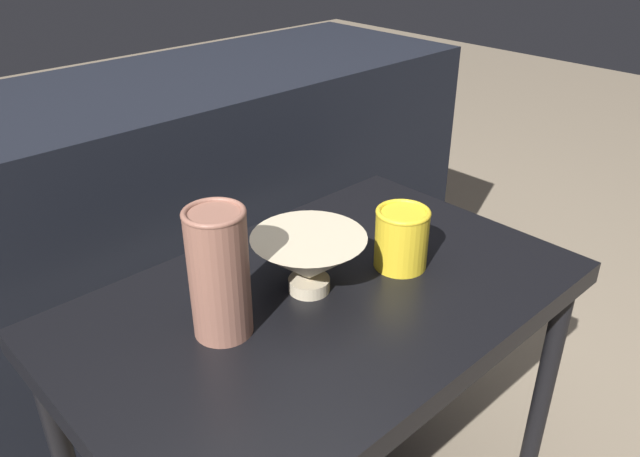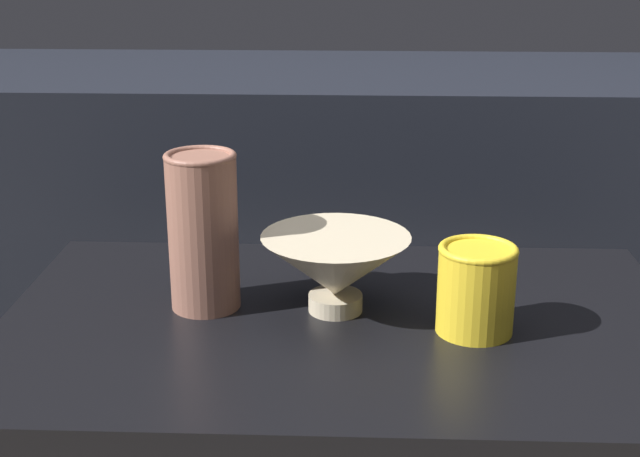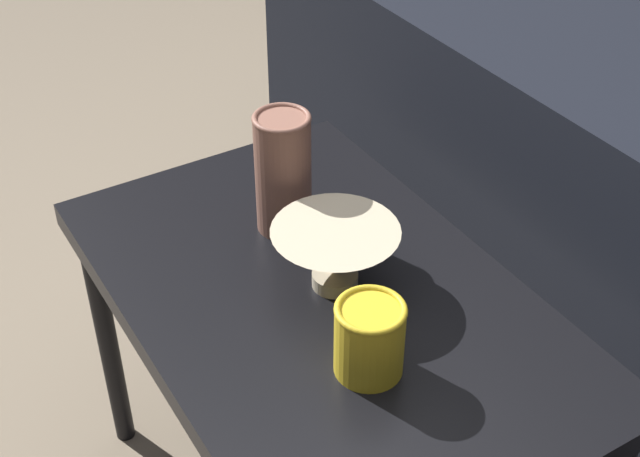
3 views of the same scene
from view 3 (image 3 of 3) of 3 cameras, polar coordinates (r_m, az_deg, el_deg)
table at (r=1.31m, az=0.20°, el=-6.06°), size 0.83×0.52×0.55m
couch_backdrop at (r=1.72m, az=18.16°, el=-1.31°), size 1.71×0.50×0.76m
bowl at (r=1.25m, az=0.99°, el=-1.58°), size 0.18×0.18×0.10m
vase_textured_left at (r=1.34m, az=-2.38°, el=3.65°), size 0.09×0.09×0.20m
vase_colorful_right at (r=1.13m, az=3.19°, el=-6.97°), size 0.09×0.09×0.11m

